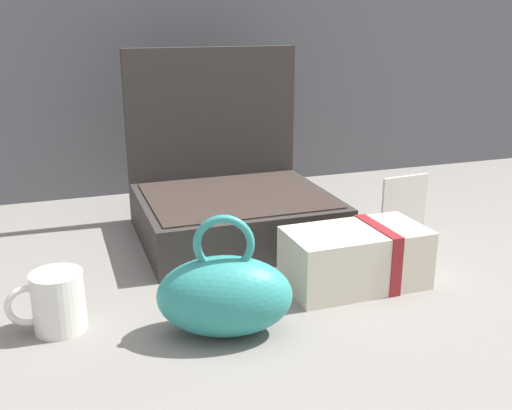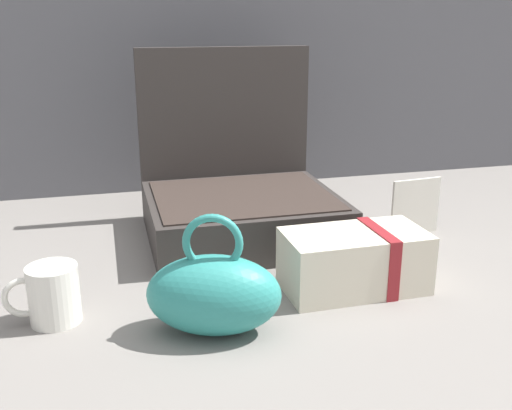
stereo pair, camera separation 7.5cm
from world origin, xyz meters
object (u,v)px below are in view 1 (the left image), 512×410
(teal_pouch_handbag, at_px, (225,295))
(info_card_left, at_px, (404,203))
(coffee_mug, at_px, (56,302))
(cream_toiletry_bag, at_px, (357,257))
(open_suitcase, at_px, (230,197))

(teal_pouch_handbag, height_order, info_card_left, teal_pouch_handbag)
(info_card_left, bearing_deg, coffee_mug, -169.20)
(teal_pouch_handbag, height_order, coffee_mug, teal_pouch_handbag)
(cream_toiletry_bag, height_order, coffee_mug, cream_toiletry_bag)
(open_suitcase, height_order, coffee_mug, open_suitcase)
(teal_pouch_handbag, distance_m, info_card_left, 0.55)
(teal_pouch_handbag, bearing_deg, cream_toiletry_bag, 18.09)
(open_suitcase, relative_size, teal_pouch_handbag, 1.73)
(coffee_mug, distance_m, info_card_left, 0.72)
(open_suitcase, distance_m, cream_toiletry_bag, 0.33)
(teal_pouch_handbag, bearing_deg, info_card_left, 31.58)
(open_suitcase, bearing_deg, teal_pouch_handbag, -107.81)
(open_suitcase, relative_size, cream_toiletry_bag, 1.60)
(open_suitcase, relative_size, coffee_mug, 3.40)
(open_suitcase, bearing_deg, cream_toiletry_bag, -67.43)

